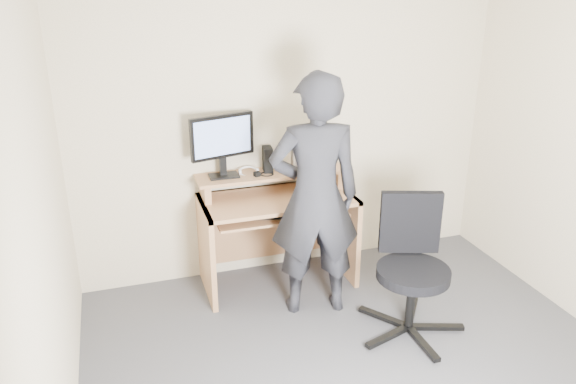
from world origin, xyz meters
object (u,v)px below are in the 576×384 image
person (315,197)px  office_chair (412,262)px  desk (275,217)px  monitor (222,140)px

person → office_chair: bearing=150.5°
desk → monitor: (-0.38, 0.08, 0.66)m
monitor → office_chair: bearing=-58.7°
office_chair → person: bearing=159.7°
office_chair → person: (-0.56, 0.45, 0.38)m
person → monitor: bearing=-39.0°
desk → person: person is taller
office_chair → person: size_ratio=0.53×
monitor → person: bearing=-63.2°
desk → office_chair: 1.19m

